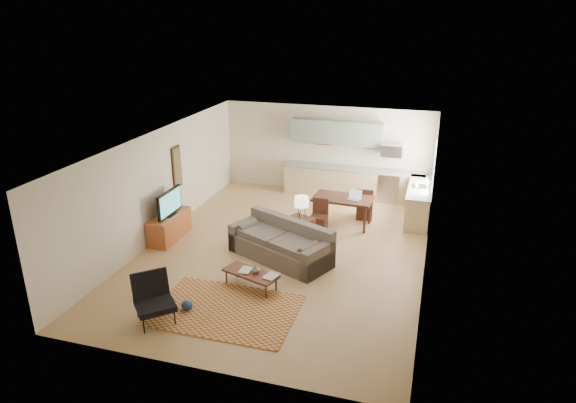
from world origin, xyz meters
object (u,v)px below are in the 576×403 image
(sofa, at_px, (280,241))
(console_table, at_px, (301,231))
(tv_credenza, at_px, (169,227))
(armchair, at_px, (154,300))
(dining_table, at_px, (342,211))
(coffee_table, at_px, (251,280))

(sofa, relative_size, console_table, 3.66)
(tv_credenza, bearing_deg, armchair, -65.11)
(tv_credenza, xyz_separation_m, dining_table, (3.98, 2.10, 0.07))
(armchair, height_order, tv_credenza, armchair)
(console_table, bearing_deg, coffee_table, -75.89)
(tv_credenza, distance_m, console_table, 3.31)
(sofa, bearing_deg, tv_credenza, -160.70)
(console_table, bearing_deg, tv_credenza, -144.18)
(console_table, height_order, dining_table, dining_table)
(coffee_table, bearing_deg, tv_credenza, 167.32)
(armchair, bearing_deg, dining_table, 23.00)
(sofa, relative_size, armchair, 2.85)
(armchair, distance_m, console_table, 4.34)
(sofa, height_order, armchair, armchair)
(coffee_table, bearing_deg, dining_table, 91.43)
(sofa, xyz_separation_m, console_table, (0.25, 0.92, -0.09))
(sofa, height_order, console_table, sofa)
(tv_credenza, xyz_separation_m, console_table, (3.25, 0.64, 0.03))
(coffee_table, relative_size, dining_table, 0.77)
(console_table, distance_m, dining_table, 1.64)
(tv_credenza, relative_size, dining_table, 0.90)
(armchair, height_order, console_table, armchair)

